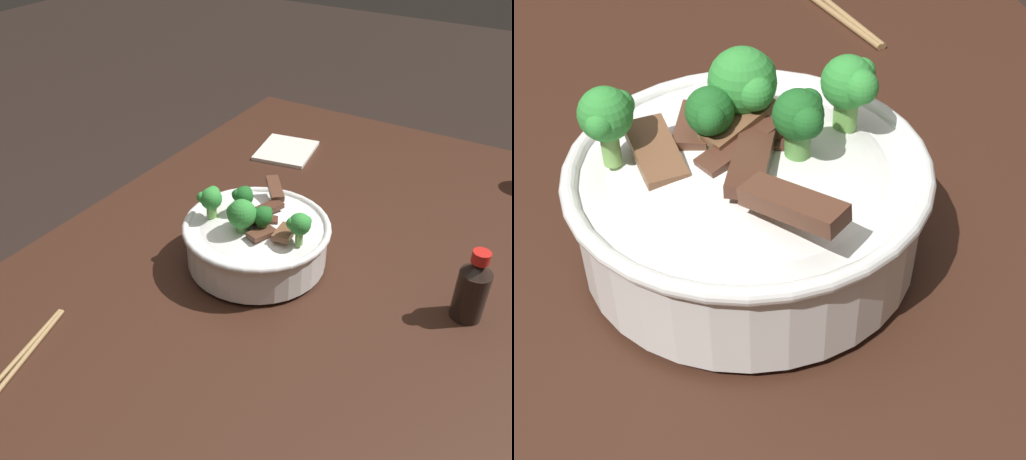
% 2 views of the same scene
% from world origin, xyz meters
% --- Properties ---
extents(dining_table, '(1.48, 1.01, 0.77)m').
position_xyz_m(dining_table, '(0.00, 0.00, 0.66)').
color(dining_table, '#381E14').
rests_on(dining_table, ground).
extents(rice_bowl, '(0.25, 0.25, 0.14)m').
position_xyz_m(rice_bowl, '(0.05, 0.12, 0.83)').
color(rice_bowl, white).
rests_on(rice_bowl, dining_table).
extents(chopsticks_pair, '(0.22, 0.08, 0.01)m').
position_xyz_m(chopsticks_pair, '(-0.33, 0.29, 0.77)').
color(chopsticks_pair, '#9E7A4C').
rests_on(chopsticks_pair, dining_table).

